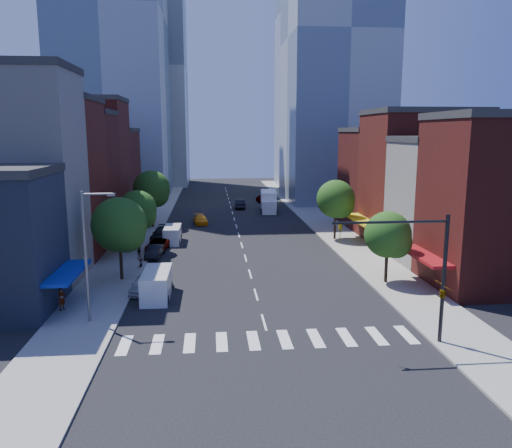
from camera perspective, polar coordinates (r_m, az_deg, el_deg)
The scene contains 36 objects.
ground at distance 35.18m, azimuth 0.92°, elevation -11.17°, with size 220.00×220.00×0.00m, color black.
sidewalk_left at distance 74.19m, azimuth -12.11°, elevation 0.21°, with size 5.00×120.00×0.15m, color gray.
sidewalk_right at distance 75.38m, azimuth 7.11°, elevation 0.52°, with size 5.00×120.00×0.15m, color gray.
crosswalk at distance 32.43m, azimuth 1.51°, elevation -13.11°, with size 19.00×3.00×0.01m, color silver.
bldg_left_1 at distance 47.98m, azimuth -26.66°, elevation 4.60°, with size 12.00×8.00×18.00m, color #BAB6AC.
bldg_left_2 at distance 56.03m, azimuth -23.46°, elevation 4.50°, with size 12.00×9.00×16.00m, color #5D1A16.
bldg_left_3 at distance 64.17m, azimuth -21.10°, elevation 4.87°, with size 12.00×8.00×15.00m, color #521814.
bldg_left_4 at distance 72.29m, azimuth -19.34°, elevation 6.32°, with size 12.00×9.00×17.00m, color #5D1A16.
bldg_left_5 at distance 81.66m, azimuth -17.67°, elevation 5.42°, with size 12.00×10.00×13.00m, color #521814.
bldg_right_0 at distance 46.48m, azimuth 26.69°, elevation 1.96°, with size 12.00×9.00×14.00m, color #521814.
bldg_right_1 at distance 53.94m, azimuth 21.89°, elevation 2.27°, with size 12.00×8.00×12.00m, color #BAB6AC.
bldg_right_2 at distance 61.86m, azimuth 18.21°, elevation 4.86°, with size 12.00×10.00×15.00m, color #5D1A16.
bldg_right_3 at distance 71.20m, azimuth 14.99°, elevation 4.88°, with size 12.00×10.00×13.00m, color #521814.
tower_nw at distance 106.47m, azimuth -16.34°, elevation 21.99°, with size 20.00×22.00×70.00m, color #8C99A8.
tower_ne at distance 98.89m, azimuth 9.17°, elevation 20.24°, with size 18.00×20.00×60.00m, color #9EA5AD.
tower_far_e at distance 123.70m, azimuth 8.41°, elevation 22.96°, with size 22.00×22.00×80.00m, color #8C99A8.
tower_far_w at distance 129.21m, azimuth -12.18°, elevation 16.90°, with size 18.00×18.00×56.00m, color #9EA5AD.
traffic_signal at distance 32.32m, azimuth 19.77°, elevation -6.00°, with size 7.24×2.24×8.00m.
streetlight at distance 35.36m, azimuth -18.64°, elevation -2.67°, with size 2.25×0.25×9.00m.
tree_left_near at distance 44.87m, azimuth -15.18°, elevation -0.32°, with size 4.80×4.80×7.30m.
tree_left_mid at distance 55.64m, azimuth -13.26°, elevation 1.44°, with size 4.20×4.20×6.65m.
tree_left_far at distance 69.32m, azimuth -11.71°, elevation 3.80°, with size 5.00×5.00×7.75m.
tree_right_near at distance 44.09m, azimuth 15.03°, elevation -1.40°, with size 4.00×4.00×6.20m.
tree_right_far at distance 60.93m, azimuth 9.25°, elevation 2.67°, with size 4.60×4.60×7.20m.
parked_car_front at distance 42.14m, azimuth -12.86°, elevation -6.78°, with size 1.60×3.97×1.35m, color silver.
parked_car_second at distance 53.32m, azimuth -11.54°, elevation -3.11°, with size 1.40×4.00×1.32m, color black.
parked_car_third at distance 56.36m, azimuth -11.20°, elevation -2.38°, with size 2.13×4.63×1.29m, color #999999.
parked_car_rear at distance 61.83m, azimuth -10.68°, elevation -1.11°, with size 2.17×5.33×1.55m, color black.
cargo_van_near at distance 40.43m, azimuth -11.30°, elevation -6.84°, with size 2.15×5.19×2.20m.
cargo_van_far at distance 59.90m, azimuth -9.53°, elevation -1.23°, with size 1.97×4.71×2.00m.
taxi at distance 71.93m, azimuth -6.37°, elevation 0.53°, with size 1.85×4.55×1.32m, color #FFA10D.
traffic_car_oncoming at distance 86.28m, azimuth -1.86°, elevation 2.32°, with size 1.64×4.69×1.55m, color black.
traffic_car_far at distance 94.25m, azimuth 0.59°, elevation 2.95°, with size 1.59×3.96×1.35m, color #999999.
box_truck at distance 82.60m, azimuth 1.45°, elevation 2.52°, with size 3.17×8.48×3.34m.
pedestrian_near at distance 39.41m, azimuth -21.33°, elevation -7.97°, with size 0.62×0.40×1.69m, color #999999.
pedestrian_far at distance 49.44m, azimuth -13.21°, elevation -3.86°, with size 0.81×0.63×1.66m, color #999999.
Camera 1 is at (-3.56, -32.52, 12.96)m, focal length 35.00 mm.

